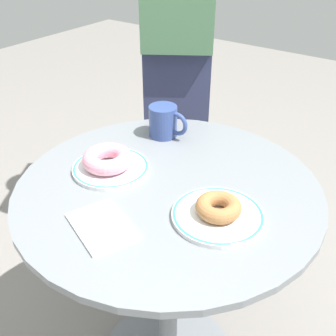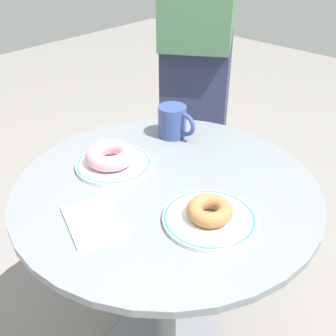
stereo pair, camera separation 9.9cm
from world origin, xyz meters
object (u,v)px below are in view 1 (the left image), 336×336
plate_right (218,215)px  donut_pink_frosted (107,159)px  plate_left (111,168)px  cafe_table (168,261)px  coffee_mug (164,121)px  donut_cinnamon (218,207)px  paper_napkin (102,226)px  person_figure (179,62)px

plate_right → donut_pink_frosted: donut_pink_frosted is taller
donut_pink_frosted → plate_left: bearing=31.2°
cafe_table → coffee_mug: bearing=128.3°
plate_left → donut_pink_frosted: size_ratio=1.53×
donut_pink_frosted → donut_cinnamon: donut_pink_frosted is taller
plate_left → paper_napkin: 0.22m
plate_left → cafe_table: bearing=10.5°
cafe_table → person_figure: size_ratio=0.45×
donut_pink_frosted → paper_napkin: (0.14, -0.17, -0.03)m
cafe_table → person_figure: bearing=122.4°
donut_cinnamon → coffee_mug: bearing=143.2°
cafe_table → paper_napkin: size_ratio=4.93×
plate_left → paper_napkin: bearing=-52.2°
paper_napkin → coffee_mug: bearing=108.4°
donut_pink_frosted → coffee_mug: coffee_mug is taller
person_figure → coffee_mug: bearing=-61.1°
donut_pink_frosted → donut_cinnamon: size_ratio=1.29×
person_figure → paper_napkin: bearing=-66.4°
plate_right → paper_napkin: size_ratio=1.34×
plate_right → donut_pink_frosted: (-0.32, 0.00, 0.03)m
plate_left → paper_napkin: (0.13, -0.17, -0.00)m
paper_napkin → coffee_mug: (-0.13, 0.40, 0.04)m
paper_napkin → plate_left: bearing=127.8°
cafe_table → paper_napkin: paper_napkin is taller
plate_right → paper_napkin: plate_right is taller
paper_napkin → cafe_table: bearing=83.7°
donut_pink_frosted → paper_napkin: bearing=-50.5°
donut_cinnamon → paper_napkin: size_ratio=0.66×
donut_cinnamon → paper_napkin: (-0.18, -0.17, -0.03)m
plate_right → plate_left: bearing=178.7°
plate_right → donut_cinnamon: size_ratio=2.02×
plate_left → coffee_mug: 0.23m
person_figure → donut_pink_frosted: bearing=-72.0°
donut_cinnamon → donut_pink_frosted: bearing=179.4°
cafe_table → paper_napkin: (-0.02, -0.20, 0.25)m
cafe_table → donut_cinnamon: donut_cinnamon is taller
plate_right → paper_napkin: 0.24m
plate_right → coffee_mug: 0.39m
coffee_mug → paper_napkin: bearing=-71.6°
plate_left → coffee_mug: (0.00, 0.23, 0.04)m
cafe_table → plate_right: bearing=-13.0°
coffee_mug → person_figure: 0.41m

